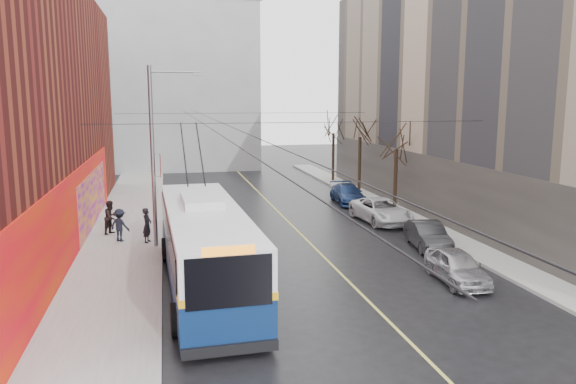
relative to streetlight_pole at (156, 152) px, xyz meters
name	(u,v)px	position (x,y,z in m)	size (l,w,h in m)	color
ground	(336,312)	(6.14, -10.00, -4.85)	(140.00, 140.00, 0.00)	black
sidewalk_left	(124,239)	(-1.86, 2.00, -4.77)	(4.00, 60.00, 0.15)	gray
sidewalk_right	(421,224)	(15.14, 2.00, -4.77)	(2.00, 60.00, 0.15)	gray
lane_line	(291,224)	(7.64, 4.00, -4.84)	(0.12, 50.00, 0.01)	#BFB74C
building_right	(529,89)	(23.13, 4.00, 3.15)	(14.06, 36.00, 16.00)	tan
building_far	(160,83)	(0.14, 34.99, 4.17)	(20.50, 12.10, 18.00)	gray
streetlight_pole	(156,152)	(0.00, 0.00, 0.00)	(2.65, 0.60, 9.00)	slate
catenary_wires	(220,119)	(3.60, 4.77, 1.40)	(18.00, 60.00, 0.22)	black
tree_near	(397,137)	(15.14, 6.00, 0.13)	(3.20, 3.20, 6.40)	black
tree_mid	(360,127)	(15.14, 13.00, 0.41)	(3.20, 3.20, 6.68)	black
tree_far	(334,124)	(15.14, 20.00, 0.30)	(3.20, 3.20, 6.57)	black
puddle	(209,316)	(1.73, -9.41, -4.84)	(2.60, 2.67, 0.01)	black
pigeons_flying	(216,111)	(2.98, 0.36, 1.97)	(3.47, 2.53, 1.82)	slate
trolleybus	(205,246)	(1.84, -6.49, -3.10)	(3.46, 13.35, 6.27)	#091F4A
parked_car_a	(457,266)	(11.94, -7.93, -4.18)	(1.58, 3.93, 1.34)	#A9A8AD
parked_car_b	(428,235)	(13.14, -2.86, -4.18)	(1.41, 4.05, 1.34)	#262528
parked_car_c	(381,211)	(13.13, 3.35, -4.13)	(2.38, 5.15, 1.43)	silver
parked_car_d	(348,194)	(13.14, 9.78, -4.18)	(1.88, 4.61, 1.34)	navy
following_car	(196,201)	(2.29, 8.46, -4.05)	(1.89, 4.70, 1.60)	#A2A3A7
pedestrian_a	(147,225)	(-0.59, 0.82, -3.80)	(0.65, 0.43, 1.79)	black
pedestrian_b	(111,217)	(-2.57, 3.13, -3.78)	(0.89, 0.69, 1.83)	black
pedestrian_c	(120,225)	(-1.97, 1.35, -3.85)	(1.10, 0.63, 1.70)	black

